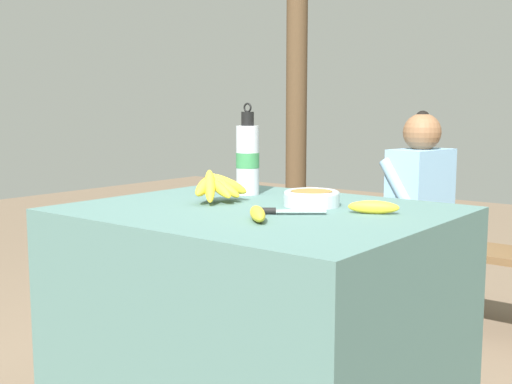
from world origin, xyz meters
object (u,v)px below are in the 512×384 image
wooden_bench (444,257)px  loose_banana_side (374,207)px  loose_banana_front (258,214)px  knife (281,211)px  seated_vendor (412,201)px  serving_bowl (312,197)px  support_post_near (296,106)px  banana_bunch_ripe (217,185)px  water_bottle (248,158)px

wooden_bench → loose_banana_side: bearing=-76.5°
loose_banana_front → loose_banana_side: same height
knife → seated_vendor: size_ratio=0.16×
serving_bowl → loose_banana_side: bearing=-3.6°
wooden_bench → seated_vendor: size_ratio=1.38×
knife → support_post_near: bearing=85.3°
knife → banana_bunch_ripe: bearing=130.4°
loose_banana_side → knife: (-0.21, -0.18, -0.01)m
knife → water_bottle: bearing=103.3°
banana_bunch_ripe → knife: 0.31m
banana_bunch_ripe → seated_vendor: seated_vendor is taller
loose_banana_side → seated_vendor: size_ratio=0.14×
banana_bunch_ripe → support_post_near: (-0.97, 1.85, 0.26)m
banana_bunch_ripe → serving_bowl: bearing=24.3°
banana_bunch_ripe → loose_banana_front: (0.32, -0.19, -0.04)m
loose_banana_front → loose_banana_side: 0.36m
loose_banana_front → loose_banana_side: bearing=57.3°
serving_bowl → loose_banana_front: bearing=-84.3°
serving_bowl → seated_vendor: bearing=101.7°
water_bottle → support_post_near: size_ratio=0.15×
water_bottle → seated_vendor: size_ratio=0.30×
banana_bunch_ripe → wooden_bench: bearing=83.6°
banana_bunch_ripe → serving_bowl: (0.29, 0.13, -0.03)m
serving_bowl → seated_vendor: size_ratio=0.16×
loose_banana_front → support_post_near: size_ratio=0.06×
knife → seated_vendor: bearing=62.8°
water_bottle → loose_banana_side: size_ratio=2.16×
seated_vendor → serving_bowl: bearing=111.0°
banana_bunch_ripe → wooden_bench: 1.62m
water_bottle → loose_banana_front: 0.55m
serving_bowl → water_bottle: bearing=165.1°
seated_vendor → banana_bunch_ripe: bearing=99.3°
water_bottle → loose_banana_front: size_ratio=2.29×
banana_bunch_ripe → water_bottle: (-0.05, 0.22, 0.07)m
serving_bowl → knife: serving_bowl is taller
serving_bowl → knife: size_ratio=1.03×
knife → wooden_bench: 1.66m
knife → support_post_near: size_ratio=0.08×
water_bottle → wooden_bench: (0.22, 1.31, -0.57)m
knife → serving_bowl: bearing=57.4°
banana_bunch_ripe → serving_bowl: 0.31m
banana_bunch_ripe → wooden_bench: size_ratio=0.15×
water_bottle → wooden_bench: bearing=80.6°
support_post_near → banana_bunch_ripe: bearing=-62.4°
serving_bowl → wooden_bench: (-0.11, 1.40, -0.47)m
wooden_bench → support_post_near: bearing=164.2°
loose_banana_side → seated_vendor: seated_vendor is taller
banana_bunch_ripe → loose_banana_side: size_ratio=1.54×
loose_banana_front → seated_vendor: (-0.32, 1.69, -0.19)m
serving_bowl → seated_vendor: (-0.29, 1.38, -0.19)m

